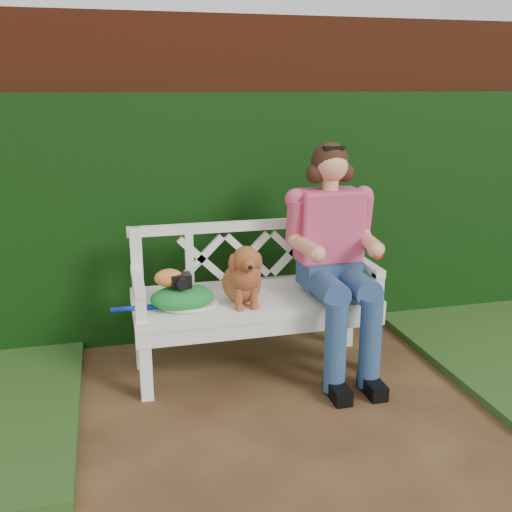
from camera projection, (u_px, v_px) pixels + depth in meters
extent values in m
plane|color=#3A2213|center=(312.00, 460.00, 2.89)|extent=(60.00, 60.00, 0.00)
cube|color=#5D2410|center=(229.00, 177.00, 4.36)|extent=(10.00, 0.30, 2.20)
cube|color=#0C3309|center=(236.00, 217.00, 4.22)|extent=(10.00, 0.18, 1.70)
cube|color=black|center=(181.00, 280.00, 3.49)|extent=(0.12, 0.09, 0.08)
ellipsoid|color=orange|center=(169.00, 278.00, 3.49)|extent=(0.17, 0.13, 0.11)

